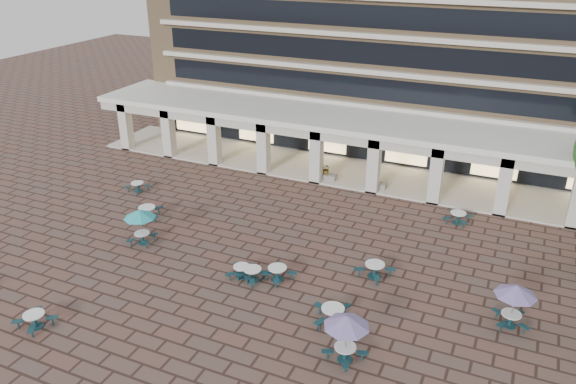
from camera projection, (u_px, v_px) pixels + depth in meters
name	position (u px, v px, depth m)	size (l,w,h in m)	color
ground	(267.00, 273.00, 29.70)	(120.00, 120.00, 0.00)	brown
retail_arcade	(356.00, 136.00, 40.72)	(42.00, 6.60, 4.40)	white
picnic_table_1	(35.00, 319.00, 25.46)	(1.79, 1.79, 0.72)	#153941
picnic_table_2	(333.00, 314.00, 25.74)	(2.19, 2.19, 0.81)	#153941
picnic_table_4	(140.00, 215.00, 31.87)	(1.85, 1.85, 2.14)	#153941
picnic_table_5	(242.00, 270.00, 29.23)	(1.60, 1.60, 0.66)	#153941
picnic_table_6	(347.00, 323.00, 22.85)	(1.95, 1.95, 2.26)	#153941
picnic_table_7	(375.00, 269.00, 29.23)	(2.10, 2.10, 0.78)	#153941
picnic_table_8	(138.00, 186.00, 39.08)	(1.65, 1.65, 0.65)	#153941
picnic_table_9	(252.00, 273.00, 28.92)	(1.89, 1.89, 0.71)	#153941
picnic_table_10	(277.00, 272.00, 28.98)	(2.02, 2.02, 0.74)	#153941
picnic_table_11	(516.00, 292.00, 24.94)	(1.89, 1.89, 2.18)	#153941
picnic_table_12	(147.00, 212.00, 35.27)	(2.19, 2.19, 0.80)	#153941
picnic_table_13	(458.00, 217.00, 34.73)	(1.77, 1.77, 0.72)	#153941
planter_left	(326.00, 174.00, 40.74)	(1.50, 0.70, 1.30)	gray
planter_right	(376.00, 183.00, 39.40)	(1.50, 0.68, 1.16)	gray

